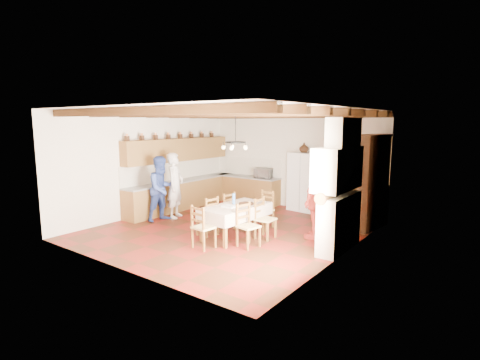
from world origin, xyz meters
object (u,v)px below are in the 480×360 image
chair_right_far (265,218)px  microwave (263,173)px  refrigerator (305,182)px  person_woman_blue (162,189)px  dining_table (236,209)px  person_man (175,185)px  chair_end_near (204,226)px  chair_left_far (225,210)px  hutch (370,182)px  person_woman_red (316,201)px  chair_end_far (264,209)px  chair_left_near (207,216)px  chair_right_near (248,226)px

chair_right_far → microwave: 3.69m
refrigerator → person_woman_blue: bearing=-119.8°
dining_table → person_man: person_man is taller
microwave → dining_table: bearing=-80.8°
chair_end_near → person_woman_blue: size_ratio=0.53×
chair_left_far → person_man: bearing=-85.1°
person_man → hutch: bearing=-89.2°
refrigerator → person_man: person_man is taller
dining_table → person_man: size_ratio=0.96×
person_woman_red → microwave: 3.76m
refrigerator → chair_end_far: (0.03, -2.42, -0.42)m
hutch → chair_left_near: hutch is taller
chair_left_near → chair_left_far: size_ratio=1.00×
refrigerator → chair_left_near: bearing=-93.5°
chair_left_far → chair_end_near: size_ratio=1.00×
chair_end_near → hutch: bearing=-117.3°
chair_right_far → dining_table: bearing=115.9°
person_man → person_woman_red: 4.10m
person_woman_red → chair_right_far: bearing=-54.1°
refrigerator → microwave: (-1.46, -0.15, 0.16)m
chair_right_near → dining_table: bearing=69.8°
chair_right_near → chair_end_far: bearing=33.0°
hutch → chair_right_near: size_ratio=2.50×
chair_right_near → refrigerator: bearing=20.8°
dining_table → chair_end_far: chair_end_far is taller
chair_left_far → person_man: person_man is taller
hutch → chair_end_far: 2.80m
chair_left_far → chair_end_near: same height
hutch → chair_left_near: (-2.89, -2.99, -0.72)m
chair_end_far → person_man: bearing=-161.3°
refrigerator → microwave: 1.47m
chair_end_far → chair_left_near: bearing=-112.3°
person_woman_blue → person_man: bearing=2.6°
person_man → person_woman_red: bearing=-106.3°
chair_right_far → chair_end_far: 0.93m
chair_right_near → person_man: 3.31m
refrigerator → dining_table: refrigerator is taller
refrigerator → person_woman_blue: size_ratio=0.99×
person_woman_blue → chair_right_near: bearing=-90.3°
person_man → person_woman_blue: bearing=151.3°
hutch → dining_table: 3.55m
person_woman_red → microwave: size_ratio=3.18×
refrigerator → person_woman_blue: (-2.60, -3.50, 0.00)m
chair_end_near → chair_end_far: bearing=-89.8°
refrigerator → chair_right_near: bearing=-74.5°
person_man → chair_end_far: bearing=-100.9°
hutch → person_man: hutch is taller
chair_right_near → chair_right_far: same height
chair_left_near → person_woman_blue: bearing=-91.0°
refrigerator → microwave: size_ratio=3.20×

